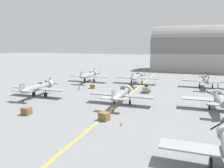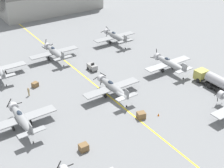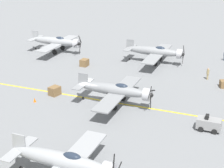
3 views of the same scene
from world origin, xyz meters
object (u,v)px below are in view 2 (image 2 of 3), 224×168
at_px(airplane_far_center, 55,52).
at_px(tow_tractor, 92,67).
at_px(ground_crew_walking, 29,91).
at_px(traffic_cone, 158,115).
at_px(supply_crate_mid_lane, 35,85).
at_px(airplane_far_right, 115,36).
at_px(airplane_mid_center, 113,87).
at_px(supply_crate_by_tanker, 84,147).
at_px(airplane_mid_right, 169,63).
at_px(airplane_mid_left, 21,119).
at_px(supply_crate_outboard, 141,115).
at_px(fuel_tanker, 212,80).

distance_m(airplane_far_center, tow_tractor, 10.81).
relative_size(ground_crew_walking, traffic_cone, 3.27).
bearing_deg(traffic_cone, supply_crate_mid_lane, 122.98).
bearing_deg(airplane_far_right, airplane_mid_center, -108.68).
height_order(airplane_far_right, supply_crate_by_tanker, airplane_far_right).
distance_m(airplane_mid_right, tow_tractor, 17.26).
bearing_deg(ground_crew_walking, supply_crate_by_tanker, -86.69).
xyz_separation_m(airplane_mid_center, supply_crate_by_tanker, (-12.35, -10.36, -1.44)).
xyz_separation_m(airplane_mid_center, traffic_cone, (3.02, -9.98, -1.74)).
bearing_deg(airplane_far_center, airplane_mid_center, -80.66).
height_order(airplane_mid_right, ground_crew_walking, airplane_mid_right).
bearing_deg(supply_crate_by_tanker, traffic_cone, 1.39).
xyz_separation_m(airplane_mid_center, tow_tractor, (2.38, 11.80, -1.22)).
distance_m(airplane_mid_left, traffic_cone, 23.45).
relative_size(airplane_far_center, supply_crate_by_tanker, 8.77).
bearing_deg(ground_crew_walking, airplane_far_right, 23.16).
bearing_deg(airplane_far_right, traffic_cone, -94.67).
xyz_separation_m(airplane_mid_left, airplane_far_center, (15.91, 21.49, -0.00)).
bearing_deg(traffic_cone, airplane_mid_right, 41.27).
relative_size(airplane_far_right, tow_tractor, 4.62).
xyz_separation_m(supply_crate_outboard, traffic_cone, (2.96, -1.22, -0.31)).
bearing_deg(airplane_far_center, tow_tractor, -61.19).
distance_m(airplane_mid_center, airplane_far_right, 26.76).
height_order(airplane_mid_left, supply_crate_mid_lane, airplane_mid_left).
relative_size(airplane_far_right, supply_crate_outboard, 8.51).
xyz_separation_m(airplane_far_right, ground_crew_walking, (-29.08, -12.44, -1.03)).
bearing_deg(ground_crew_walking, airplane_mid_right, -14.30).
bearing_deg(supply_crate_mid_lane, airplane_mid_left, -120.32).
height_order(airplane_far_center, supply_crate_mid_lane, airplane_far_center).
bearing_deg(fuel_tanker, airplane_mid_right, 105.03).
bearing_deg(airplane_mid_left, airplane_far_right, 43.01).
bearing_deg(airplane_mid_right, airplane_far_center, 131.87).
bearing_deg(ground_crew_walking, traffic_cone, -49.44).
bearing_deg(supply_crate_outboard, airplane_mid_right, 32.73).
relative_size(airplane_far_center, traffic_cone, 21.82).
bearing_deg(tow_tractor, fuel_tanker, -50.20).
xyz_separation_m(airplane_mid_left, tow_tractor, (20.51, 11.78, -1.22)).
relative_size(airplane_far_center, tow_tractor, 4.62).
relative_size(airplane_far_center, ground_crew_walking, 6.66).
distance_m(tow_tractor, supply_crate_mid_lane, 13.56).
bearing_deg(airplane_mid_center, airplane_mid_right, -9.44).
height_order(supply_crate_by_tanker, supply_crate_mid_lane, supply_crate_by_tanker).
xyz_separation_m(supply_crate_mid_lane, supply_crate_outboard, (11.23, -20.65, 0.09)).
distance_m(airplane_mid_center, supply_crate_by_tanker, 16.19).
xyz_separation_m(ground_crew_walking, supply_crate_outboard, (13.55, -18.07, -0.39)).
bearing_deg(airplane_mid_center, supply_crate_mid_lane, 117.81).
relative_size(airplane_far_right, fuel_tanker, 1.50).
bearing_deg(airplane_far_center, ground_crew_walking, -129.33).
relative_size(airplane_mid_right, supply_crate_mid_lane, 10.00).
xyz_separation_m(tow_tractor, ground_crew_walking, (-15.88, -2.48, 0.19)).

